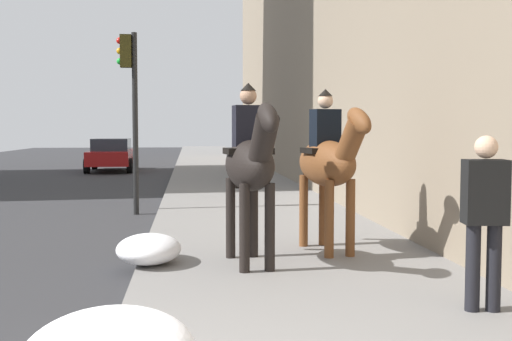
{
  "coord_description": "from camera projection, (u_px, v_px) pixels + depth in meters",
  "views": [
    {
      "loc": [
        -3.25,
        -0.69,
        1.89
      ],
      "look_at": [
        4.0,
        -1.46,
        1.4
      ],
      "focal_mm": 44.29,
      "sensor_mm": 36.0,
      "label": 1
    }
  ],
  "objects": [
    {
      "name": "car_near_lane",
      "position": [
        111.0,
        154.0,
        27.87
      ],
      "size": [
        4.4,
        2.08,
        1.44
      ],
      "rotation": [
        0.0,
        0.0,
        3.17
      ],
      "color": "maroon",
      "rests_on": "ground"
    },
    {
      "name": "mounted_horse_far",
      "position": [
        329.0,
        161.0,
        8.95
      ],
      "size": [
        2.13,
        0.87,
        2.33
      ],
      "rotation": [
        0.0,
        0.0,
        3.36
      ],
      "color": "brown",
      "rests_on": "sidewalk_slab"
    },
    {
      "name": "mounted_horse_near",
      "position": [
        251.0,
        163.0,
        8.07
      ],
      "size": [
        2.15,
        0.74,
        2.35
      ],
      "rotation": [
        0.0,
        0.0,
        3.27
      ],
      "color": "black",
      "rests_on": "sidewalk_slab"
    },
    {
      "name": "snow_pile_far",
      "position": [
        149.0,
        249.0,
        8.27
      ],
      "size": [
        1.1,
        0.85,
        0.38
      ],
      "primitive_type": "ellipsoid",
      "color": "white",
      "rests_on": "sidewalk_slab"
    },
    {
      "name": "traffic_light_near_curb",
      "position": [
        131.0,
        93.0,
        13.64
      ],
      "size": [
        0.2,
        0.44,
        3.95
      ],
      "color": "black",
      "rests_on": "ground"
    },
    {
      "name": "pedestrian_greeting",
      "position": [
        485.0,
        211.0,
        6.05
      ],
      "size": [
        0.31,
        0.43,
        1.7
      ],
      "rotation": [
        0.0,
        0.0,
        -0.14
      ],
      "color": "black",
      "rests_on": "sidewalk_slab"
    }
  ]
}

